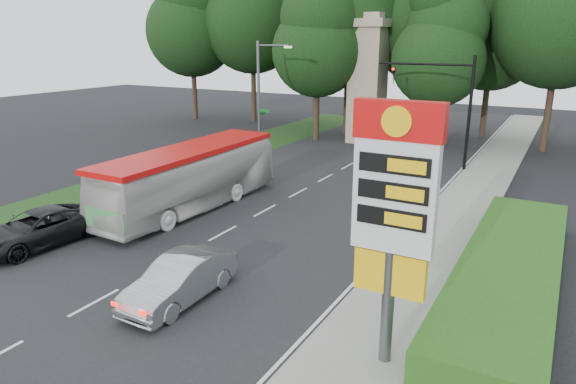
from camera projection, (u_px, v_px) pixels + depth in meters
The scene contains 19 objects.
ground at pixel (82, 310), 16.08m from camera, with size 120.00×120.00×0.00m, color black.
road_surface at pixel (275, 205), 26.12m from camera, with size 14.00×80.00×0.02m, color black.
sidewalk_right at pixel (445, 234), 22.16m from camera, with size 3.00×80.00×0.12m, color gray.
grass_verge_left at pixel (201, 161), 35.56m from camera, with size 5.00×50.00×0.02m, color #193814.
hedge at pixel (509, 273), 17.26m from camera, with size 3.00×14.00×1.20m, color #275416.
gas_station_pylon at pixel (394, 202), 12.19m from camera, with size 2.10×0.45×6.85m.
traffic_signal_mast at pixel (449, 96), 32.18m from camera, with size 6.10×0.35×7.20m.
streetlight_signs at pixel (261, 93), 36.47m from camera, with size 2.75×0.98×8.00m.
monument at pixel (368, 78), 40.65m from camera, with size 3.00×3.00×10.05m.
tree_far_west at pixel (190, 12), 50.86m from camera, with size 8.96×8.96×17.60m.
tree_west_mid at pixel (252, 0), 49.45m from camera, with size 9.80×9.80×19.25m.
tree_west_near at pixel (317, 18), 48.82m from camera, with size 8.40×8.40×16.50m.
tree_center_right at pixel (428, 2), 41.74m from camera, with size 9.24×9.24×18.15m.
tree_east_near at pixel (494, 19), 41.47m from camera, with size 8.12×8.12×15.95m.
tree_monument_left at pixel (318, 31), 40.65m from camera, with size 7.28×7.28×14.30m.
tree_monument_right at pixel (439, 41), 36.84m from camera, with size 6.72×6.72×13.20m.
transit_bus at pixel (190, 179), 25.23m from camera, with size 2.58×11.03×3.07m, color silver.
sedan_silver at pixel (180, 280), 16.50m from camera, with size 1.53×4.40×1.45m, color #ABAFB3.
suv_charcoal at pixel (37, 229), 20.93m from camera, with size 2.40×5.21×1.45m, color black.
Camera 1 is at (12.62, -9.38, 8.19)m, focal length 32.00 mm.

